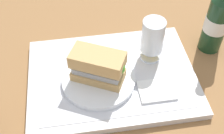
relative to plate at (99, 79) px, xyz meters
name	(u,v)px	position (x,y,z in m)	size (l,w,h in m)	color
ground_plane	(112,79)	(0.04, 0.02, -0.03)	(3.00, 3.00, 0.00)	olive
tray	(112,77)	(0.04, 0.02, -0.02)	(0.44, 0.32, 0.02)	silver
placemat	(112,74)	(0.04, 0.02, -0.01)	(0.38, 0.27, 0.00)	silver
plate	(99,79)	(0.00, 0.00, 0.00)	(0.19, 0.19, 0.01)	white
sandwich	(99,67)	(0.00, 0.00, 0.05)	(0.14, 0.12, 0.08)	tan
beer_glass	(152,39)	(0.15, 0.07, 0.06)	(0.06, 0.06, 0.12)	silver
napkin_folded	(157,90)	(0.14, -0.05, 0.00)	(0.09, 0.07, 0.01)	white
beer_bottle	(218,19)	(0.34, 0.10, 0.08)	(0.07, 0.07, 0.27)	#19381E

